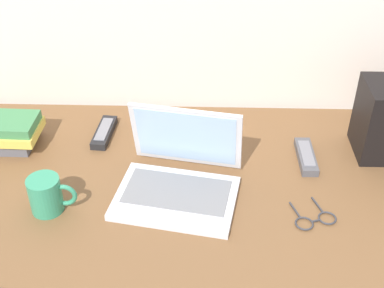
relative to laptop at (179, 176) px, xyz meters
The scene contains 7 objects.
desk 0.10m from the laptop, 31.48° to the left, with size 1.60×0.76×0.03m.
laptop is the anchor object (origin of this frame).
coffee_mug 0.34m from the laptop, 165.34° to the right, with size 0.12×0.08×0.10m.
remote_control_near 0.39m from the laptop, 21.75° to the left, with size 0.05×0.16×0.02m.
remote_control_far 0.35m from the laptop, 134.61° to the left, with size 0.06×0.16×0.02m.
eyeglasses 0.36m from the laptop, 17.60° to the right, with size 0.12×0.13×0.01m.
book_stack 0.56m from the laptop, 159.99° to the left, with size 0.21×0.14×0.09m.
Camera 1 is at (-0.01, -1.09, 0.94)m, focal length 47.97 mm.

